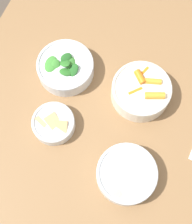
{
  "coord_description": "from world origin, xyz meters",
  "views": [
    {
      "loc": [
        0.28,
        0.13,
        1.65
      ],
      "look_at": [
        -0.01,
        0.02,
        0.78
      ],
      "focal_mm": 50.0,
      "sensor_mm": 36.0,
      "label": 1
    }
  ],
  "objects": [
    {
      "name": "bowl_carrots",
      "position": [
        -0.12,
        0.12,
        0.79
      ],
      "size": [
        0.18,
        0.18,
        0.07
      ],
      "color": "silver",
      "rests_on": "dining_table"
    },
    {
      "name": "bowl_beans_hotdog",
      "position": [
        0.13,
        0.16,
        0.78
      ],
      "size": [
        0.17,
        0.17,
        0.05
      ],
      "color": "silver",
      "rests_on": "dining_table"
    },
    {
      "name": "dining_table",
      "position": [
        0.0,
        0.0,
        0.63
      ],
      "size": [
        1.11,
        0.84,
        0.75
      ],
      "color": "olive",
      "rests_on": "ground_plane"
    },
    {
      "name": "ground_plane",
      "position": [
        0.0,
        0.0,
        0.0
      ],
      "size": [
        10.0,
        10.0,
        0.0
      ],
      "primitive_type": "plane",
      "color": "#4C4238"
    },
    {
      "name": "bowl_greens",
      "position": [
        -0.11,
        -0.13,
        0.78
      ],
      "size": [
        0.18,
        0.18,
        0.08
      ],
      "color": "silver",
      "rests_on": "dining_table"
    },
    {
      "name": "bowl_cookies",
      "position": [
        0.07,
        -0.09,
        0.78
      ],
      "size": [
        0.13,
        0.13,
        0.05
      ],
      "color": "silver",
      "rests_on": "dining_table"
    }
  ]
}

